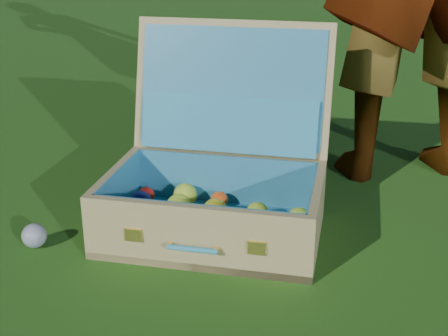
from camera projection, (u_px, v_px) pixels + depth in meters
ground at (212, 263)px, 1.69m from camera, size 60.00×60.00×0.00m
stray_ball at (34, 236)px, 1.76m from camera, size 0.07×0.07×0.07m
suitcase at (218, 173)px, 1.85m from camera, size 0.72×0.67×0.58m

